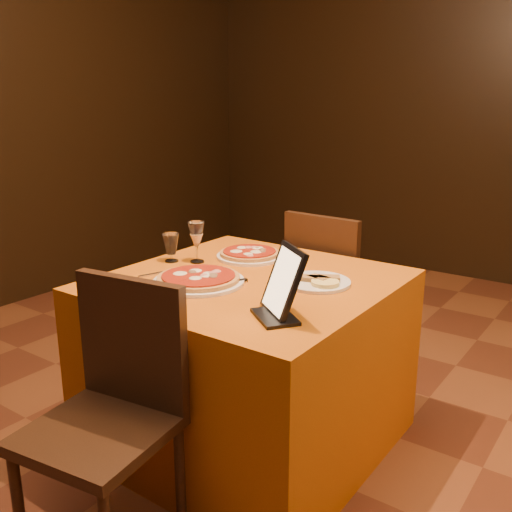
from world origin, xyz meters
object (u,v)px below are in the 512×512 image
Objects in this scene: pizza_far at (249,255)px; chair_main_far at (338,294)px; pizza_near at (199,280)px; wine_glass at (197,242)px; chair_main_near at (98,432)px; water_glass at (171,248)px; tablet at (283,281)px; main_table at (249,362)px.

chair_main_far is at bearing 71.12° from pizza_far.
pizza_near is 1.95× the size of wine_glass.
chair_main_near is 0.73m from pizza_near.
chair_main_far is (0.00, 1.62, 0.00)m from chair_main_near.
tablet is at bearing -18.35° from water_glass.
pizza_far is at bearing 45.74° from water_glass.
pizza_near is at bearing -128.27° from main_table.
water_glass is (-0.44, 0.81, 0.36)m from chair_main_near.
pizza_near is 0.32m from wine_glass.
pizza_far is (-0.19, 0.26, 0.39)m from main_table.
chair_main_near is at bearing 92.89° from chair_main_far.
wine_glass reaches higher than pizza_far.
tablet reaches higher than wine_glass.
pizza_far is (-0.06, 0.43, 0.00)m from pizza_near.
chair_main_far is 1.19m from tablet.
water_glass is (-0.44, 0.00, 0.44)m from main_table.
tablet is (0.33, 0.56, 0.41)m from chair_main_near.
main_table is 0.51m from pizza_far.
pizza_near is at bearing 93.31° from chair_main_near.
pizza_near is (-0.13, -0.97, 0.31)m from chair_main_far.
water_glass is 0.81m from tablet.
tablet is at bearing 51.10° from chair_main_near.
water_glass reaches higher than main_table.
main_table is at bearing -10.47° from wine_glass.
tablet reaches higher than pizza_near.
pizza_near is at bearing -154.58° from tablet.
chair_main_far is at bearing 61.44° from water_glass.
wine_glass is at bearing -127.14° from pizza_far.
chair_main_far is 0.99m from water_glass.
tablet is at bearing -10.82° from pizza_near.
chair_main_near reaches higher than pizza_far.
chair_main_near is at bearing -90.00° from main_table.
chair_main_near is 7.00× the size of water_glass.
chair_main_near is at bearing -78.57° from pizza_near.
chair_main_far is 7.00× the size of water_glass.
pizza_near is (-0.13, 0.64, 0.31)m from chair_main_near.
chair_main_far is 2.97× the size of pizza_far.
main_table is 2.97× the size of pizza_near.
pizza_far is at bearing 91.84° from chair_main_near.
pizza_far is at bearing 52.86° from wine_glass.
chair_main_near is 3.73× the size of tablet.
wine_glass is (-0.21, 0.23, 0.08)m from pizza_near.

